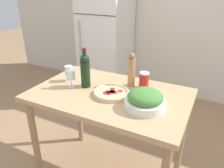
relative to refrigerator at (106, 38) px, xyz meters
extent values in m
cube|color=silver|center=(0.92, 0.41, 0.40)|extent=(6.40, 0.06, 2.60)
cube|color=white|center=(0.00, 0.00, 0.00)|extent=(0.68, 0.71, 1.80)
cube|color=black|center=(0.00, -0.36, 0.40)|extent=(0.67, 0.01, 0.01)
cylinder|color=#B2B2B7|center=(-0.24, -0.37, -0.09)|extent=(0.02, 0.02, 0.81)
cube|color=tan|center=(0.92, -1.65, -0.02)|extent=(1.23, 0.78, 0.04)
cylinder|color=#967A55|center=(0.36, -1.97, -0.47)|extent=(0.06, 0.06, 0.86)
cylinder|color=#967A55|center=(0.36, -1.32, -0.47)|extent=(0.06, 0.06, 0.86)
cylinder|color=#967A55|center=(1.47, -1.32, -0.47)|extent=(0.06, 0.06, 0.86)
cylinder|color=black|center=(0.69, -1.63, 0.11)|extent=(0.08, 0.08, 0.22)
sphere|color=black|center=(0.69, -1.63, 0.24)|extent=(0.08, 0.08, 0.08)
cylinder|color=black|center=(0.69, -1.63, 0.27)|extent=(0.03, 0.03, 0.08)
cylinder|color=maroon|center=(0.69, -1.63, 0.32)|extent=(0.03, 0.03, 0.02)
cylinder|color=silver|center=(0.58, -1.69, 0.00)|extent=(0.07, 0.07, 0.00)
cylinder|color=silver|center=(0.58, -1.69, 0.03)|extent=(0.01, 0.01, 0.06)
cylinder|color=white|center=(0.58, -1.69, 0.10)|extent=(0.07, 0.07, 0.07)
cylinder|color=maroon|center=(0.58, -1.69, 0.08)|extent=(0.06, 0.06, 0.03)
cylinder|color=silver|center=(0.49, -1.60, 0.00)|extent=(0.07, 0.07, 0.00)
cylinder|color=silver|center=(0.49, -1.60, 0.03)|extent=(0.01, 0.01, 0.06)
cylinder|color=white|center=(0.49, -1.60, 0.10)|extent=(0.07, 0.07, 0.07)
cylinder|color=#AD7F51|center=(1.02, -1.45, 0.12)|extent=(0.06, 0.06, 0.24)
sphere|color=#936C45|center=(1.02, -1.45, 0.26)|extent=(0.05, 0.05, 0.05)
cylinder|color=white|center=(1.24, -1.74, 0.03)|extent=(0.29, 0.29, 0.06)
ellipsoid|color=#478438|center=(1.24, -1.74, 0.08)|extent=(0.25, 0.25, 0.10)
cylinder|color=#DBC189|center=(0.95, -1.67, 0.01)|extent=(0.28, 0.28, 0.02)
torus|color=#DBC189|center=(0.95, -1.67, 0.02)|extent=(0.28, 0.28, 0.02)
cylinder|color=red|center=(0.92, -1.68, 0.02)|extent=(0.03, 0.03, 0.01)
cylinder|color=red|center=(0.92, -1.71, 0.02)|extent=(0.05, 0.05, 0.01)
cylinder|color=red|center=(0.95, -1.71, 0.02)|extent=(0.04, 0.04, 0.01)
cylinder|color=red|center=(0.95, -1.67, 0.02)|extent=(0.05, 0.05, 0.01)
cylinder|color=red|center=(0.96, -1.67, 0.02)|extent=(0.05, 0.05, 0.01)
cylinder|color=red|center=(0.93, -1.62, 0.02)|extent=(0.03, 0.03, 0.01)
cylinder|color=red|center=(0.95, -1.66, 0.02)|extent=(0.04, 0.04, 0.01)
cylinder|color=red|center=(0.98, -1.67, 0.02)|extent=(0.03, 0.03, 0.01)
cylinder|color=red|center=(1.00, -1.63, 0.02)|extent=(0.04, 0.04, 0.01)
cylinder|color=#B2231E|center=(1.13, -1.44, 0.06)|extent=(0.08, 0.08, 0.12)
cylinder|color=white|center=(1.13, -1.44, 0.13)|extent=(0.08, 0.08, 0.01)
camera|label=1|loc=(1.63, -3.01, 0.78)|focal=35.00mm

